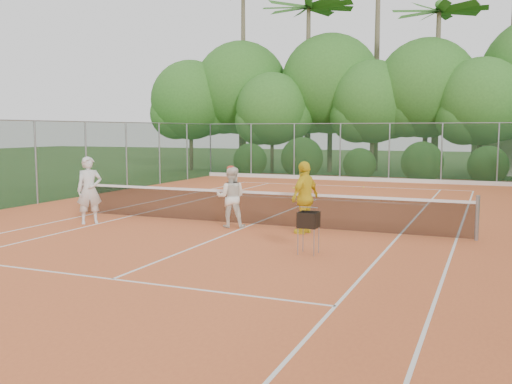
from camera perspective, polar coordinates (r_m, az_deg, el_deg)
ground at (r=16.14m, az=-0.43°, el=-3.36°), size 120.00×120.00×0.00m
clay_court at (r=16.14m, az=-0.43°, el=-3.33°), size 18.00×36.00×0.02m
tennis_net at (r=16.06m, az=-0.43°, el=-1.49°), size 11.97×0.10×1.10m
player_white at (r=16.91m, az=-16.32°, el=0.17°), size 0.82×0.82×1.92m
player_center_grp at (r=15.64m, az=-2.52°, el=-0.49°), size 0.97×0.86×1.70m
player_yellow at (r=14.74m, az=4.92°, el=-0.55°), size 0.74×1.18×1.87m
ball_hopper at (r=12.32m, az=5.28°, el=-2.87°), size 0.40×0.40×0.92m
stray_ball_a at (r=26.03m, az=3.76°, el=0.41°), size 0.07×0.07×0.07m
stray_ball_b at (r=26.19m, az=3.94°, el=0.45°), size 0.07×0.07×0.07m
stray_ball_c at (r=26.80m, az=10.71°, el=0.49°), size 0.07×0.07×0.07m
court_markings at (r=16.14m, az=-0.43°, el=-3.28°), size 11.03×23.83×0.01m
fence_back at (r=30.31m, az=10.78°, el=3.92°), size 18.07×0.07×3.00m
tropical_treeline at (r=35.27m, az=14.99°, el=9.98°), size 32.10×8.49×15.03m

